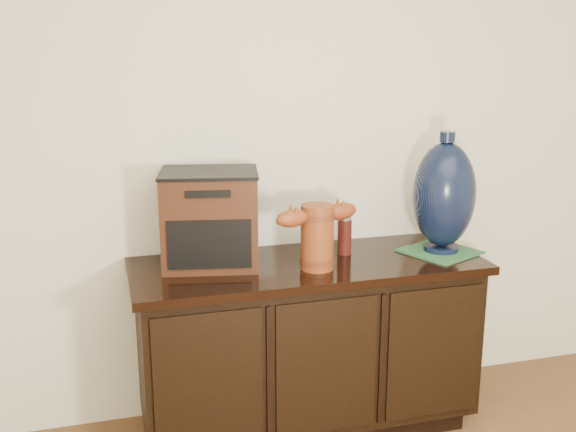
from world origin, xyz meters
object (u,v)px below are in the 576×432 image
object	(u,v)px
sideboard	(307,344)
terracotta_vessel	(317,233)
lamp_base	(444,195)
tv_radio	(210,218)
spray_can	(345,234)

from	to	relation	value
sideboard	terracotta_vessel	world-z (taller)	terracotta_vessel
lamp_base	sideboard	bearing A→B (deg)	177.36
terracotta_vessel	tv_radio	size ratio (longest dim) A/B	0.85
tv_radio	lamp_base	distance (m)	0.99
sideboard	tv_radio	xyz separation A→B (m)	(-0.39, 0.08, 0.56)
sideboard	lamp_base	bearing A→B (deg)	-2.64
sideboard	tv_radio	bearing A→B (deg)	168.21
terracotta_vessel	spray_can	distance (m)	0.25
terracotta_vessel	lamp_base	bearing A→B (deg)	-8.28
tv_radio	spray_can	bearing A→B (deg)	9.48
sideboard	terracotta_vessel	bearing A→B (deg)	-84.81
terracotta_vessel	lamp_base	world-z (taller)	lamp_base
sideboard	spray_can	world-z (taller)	spray_can
sideboard	tv_radio	world-z (taller)	tv_radio
lamp_base	tv_radio	bearing A→B (deg)	173.71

